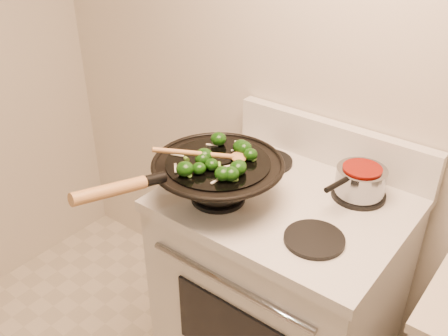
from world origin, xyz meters
The scene contains 5 objects.
stove centered at (-0.28, 1.17, 0.47)m, with size 0.78×0.67×1.08m.
wok centered at (-0.46, 1.01, 1.01)m, with size 0.43×0.70×0.22m.
stirfry centered at (-0.43, 1.01, 1.08)m, with size 0.27×0.30×0.05m.
wooden_spoon centered at (-0.46, 1.01, 1.09)m, with size 0.22×0.25×0.07m.
saucepan centered at (-0.10, 1.32, 0.98)m, with size 0.16×0.26×0.10m.
Camera 1 is at (0.40, -0.05, 1.85)m, focal length 40.00 mm.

